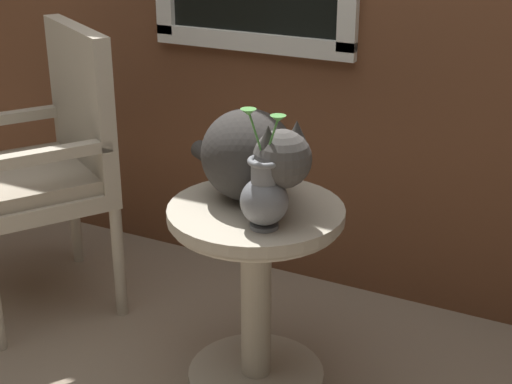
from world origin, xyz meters
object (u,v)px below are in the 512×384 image
(wicker_side_table, at_px, (256,268))
(wicker_chair, at_px, (48,157))
(cat, at_px, (252,156))
(pewter_vase_with_ivy, at_px, (264,195))

(wicker_side_table, bearing_deg, wicker_chair, 171.41)
(cat, height_order, pewter_vase_with_ivy, pewter_vase_with_ivy)
(wicker_side_table, xyz_separation_m, wicker_chair, (-0.93, 0.14, 0.17))
(wicker_side_table, relative_size, pewter_vase_with_ivy, 1.79)
(wicker_side_table, xyz_separation_m, pewter_vase_with_ivy, (0.09, -0.12, 0.30))
(wicker_chair, bearing_deg, pewter_vase_with_ivy, -14.14)
(cat, bearing_deg, wicker_chair, 173.56)
(wicker_side_table, relative_size, cat, 1.11)
(cat, bearing_deg, pewter_vase_with_ivy, -52.70)
(wicker_side_table, relative_size, wicker_chair, 0.59)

